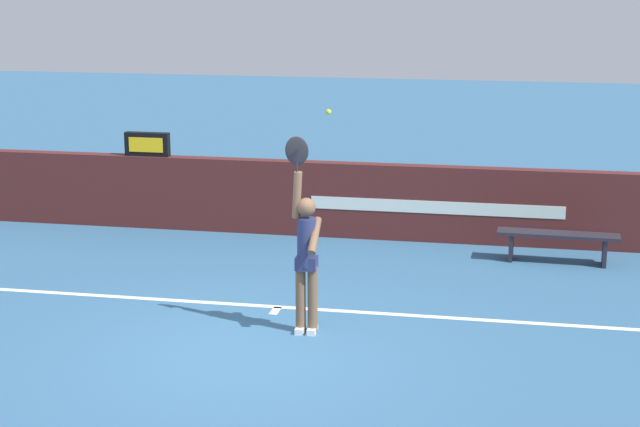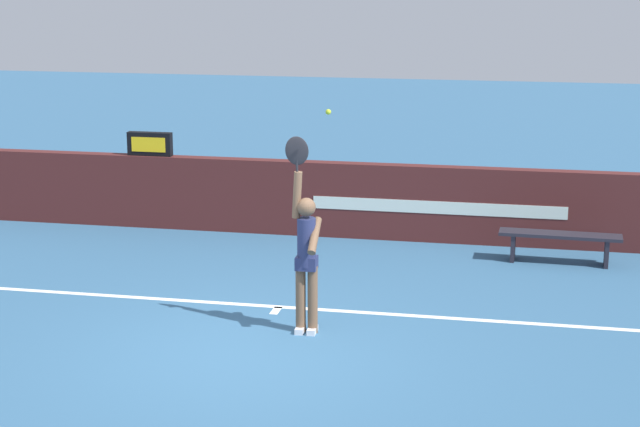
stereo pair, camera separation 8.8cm
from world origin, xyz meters
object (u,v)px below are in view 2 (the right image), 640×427
at_px(tennis_ball, 328,112).
at_px(courtside_bench_near, 560,240).
at_px(speed_display, 150,144).
at_px(tennis_player, 306,253).

distance_m(tennis_ball, courtside_bench_near, 5.30).
bearing_deg(speed_display, tennis_player, -51.15).
relative_size(speed_display, tennis_ball, 11.85).
xyz_separation_m(tennis_ball, courtside_bench_near, (2.79, 3.84, -2.37)).
bearing_deg(tennis_ball, speed_display, 130.00).
xyz_separation_m(speed_display, tennis_player, (3.68, -4.57, -0.43)).
bearing_deg(tennis_ball, tennis_player, 149.71).
relative_size(speed_display, courtside_bench_near, 0.42).
xyz_separation_m(tennis_player, tennis_ball, (0.30, -0.18, 1.73)).
bearing_deg(courtside_bench_near, tennis_ball, -126.03).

